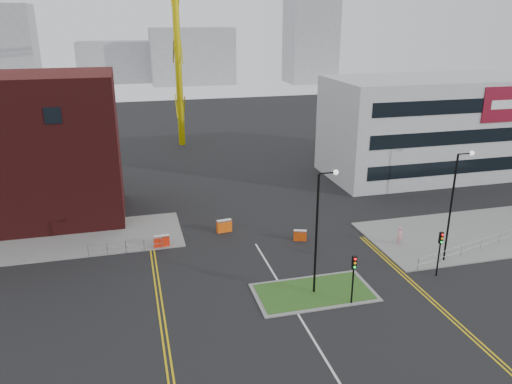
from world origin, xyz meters
TOP-DOWN VIEW (x-y plane):
  - ground at (0.00, 0.00)m, footprint 200.00×200.00m
  - pavement_left at (-20.00, 22.00)m, footprint 28.00×8.00m
  - pavement_right at (22.00, 14.00)m, footprint 24.00×10.00m
  - island_kerb at (2.00, 8.00)m, footprint 8.60×4.60m
  - grass_island at (2.00, 8.00)m, footprint 8.00×4.00m
  - office_block at (26.01, 31.97)m, footprint 25.00×12.20m
  - streetlamp_island at (2.22, 8.00)m, footprint 1.46×0.36m
  - streetlamp_right_near at (14.22, 10.00)m, footprint 1.46×0.36m
  - traffic_light_island at (4.00, 5.98)m, footprint 0.28×0.33m
  - traffic_light_right at (12.00, 7.98)m, footprint 0.28×0.33m
  - railing_left at (-11.00, 18.00)m, footprint 6.05×0.05m
  - railing_right at (20.50, 11.50)m, footprint 19.05×5.05m
  - centre_line at (0.00, 2.00)m, footprint 0.15×30.00m
  - yellow_left_a at (-9.00, 10.00)m, footprint 0.12×24.00m
  - yellow_left_b at (-8.70, 10.00)m, footprint 0.12×24.00m
  - yellow_right_a at (9.50, 6.00)m, footprint 0.12×20.00m
  - yellow_right_b at (9.80, 6.00)m, footprint 0.12×20.00m
  - skyline_b at (10.00, 130.00)m, footprint 24.00×12.00m
  - skyline_c at (45.00, 125.00)m, footprint 14.00×12.00m
  - skyline_d at (-8.00, 140.00)m, footprint 30.00×12.00m
  - pedestrian at (12.05, 13.64)m, footprint 0.76×0.69m
  - barrier_left at (-8.00, 18.39)m, footprint 1.34×0.53m
  - barrier_mid at (-2.14, 20.32)m, footprint 1.43×0.64m
  - barrier_right at (4.01, 16.74)m, footprint 1.21×0.75m

SIDE VIEW (x-z plane):
  - ground at x=0.00m, z-range 0.00..0.00m
  - centre_line at x=0.00m, z-range 0.00..0.01m
  - yellow_left_a at x=-9.00m, z-range 0.00..0.01m
  - yellow_left_b at x=-8.70m, z-range 0.00..0.01m
  - yellow_right_a at x=9.50m, z-range 0.00..0.01m
  - yellow_right_b at x=9.80m, z-range 0.00..0.01m
  - island_kerb at x=2.00m, z-range 0.00..0.08m
  - pavement_left at x=-20.00m, z-range 0.00..0.12m
  - pavement_right at x=22.00m, z-range 0.00..0.12m
  - grass_island at x=2.00m, z-range 0.00..0.12m
  - barrier_right at x=4.01m, z-range 0.04..1.01m
  - barrier_left at x=-8.00m, z-range 0.05..1.16m
  - barrier_mid at x=-2.14m, z-range 0.05..1.21m
  - railing_left at x=-11.00m, z-range 0.19..1.29m
  - railing_right at x=20.50m, z-range 0.23..1.33m
  - pedestrian at x=12.05m, z-range 0.00..1.73m
  - traffic_light_island at x=4.00m, z-range 0.74..4.39m
  - traffic_light_right at x=12.00m, z-range 0.74..4.39m
  - streetlamp_island at x=2.22m, z-range 0.82..10.00m
  - streetlamp_right_near at x=14.22m, z-range 0.82..10.00m
  - skyline_d at x=-8.00m, z-range 0.00..12.00m
  - office_block at x=26.01m, z-range 0.00..12.00m
  - skyline_b at x=10.00m, z-range 0.00..16.00m
  - skyline_c at x=45.00m, z-range 0.00..28.00m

